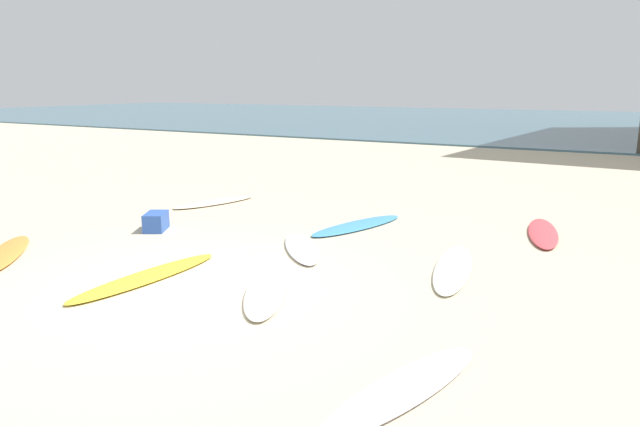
{
  "coord_description": "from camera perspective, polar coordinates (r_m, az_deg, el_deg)",
  "views": [
    {
      "loc": [
        5.18,
        -5.41,
        2.58
      ],
      "look_at": [
        -0.02,
        3.62,
        0.3
      ],
      "focal_mm": 32.85,
      "sensor_mm": 36.0,
      "label": 1
    }
  ],
  "objects": [
    {
      "name": "beach_cooler",
      "position": [
        11.01,
        -15.69,
        -0.81
      ],
      "size": [
        0.59,
        0.67,
        0.33
      ],
      "primitive_type": "cube",
      "rotation": [
        0.0,
        0.0,
        2.1
      ],
      "color": "#2D56B2",
      "rests_on": "ground_plane"
    },
    {
      "name": "surfboard_5",
      "position": [
        13.26,
        -10.23,
        1.07
      ],
      "size": [
        1.09,
        2.16,
        0.07
      ],
      "primitive_type": "ellipsoid",
      "rotation": [
        0.0,
        0.0,
        -0.27
      ],
      "color": "#F6DBC1",
      "rests_on": "ground_plane"
    },
    {
      "name": "surfboard_3",
      "position": [
        10.9,
        3.68,
        -1.21
      ],
      "size": [
        1.15,
        2.43,
        0.06
      ],
      "primitive_type": "ellipsoid",
      "rotation": [
        0.0,
        0.0,
        -0.26
      ],
      "color": "#4295D2",
      "rests_on": "ground_plane"
    },
    {
      "name": "surfboard_8",
      "position": [
        5.31,
        8.25,
        -16.47
      ],
      "size": [
        0.99,
        2.19,
        0.06
      ],
      "primitive_type": "ellipsoid",
      "rotation": [
        0.0,
        0.0,
        2.9
      ],
      "color": "white",
      "rests_on": "ground_plane"
    },
    {
      "name": "surfboard_6",
      "position": [
        8.61,
        12.84,
        -5.2
      ],
      "size": [
        1.02,
        2.51,
        0.06
      ],
      "primitive_type": "ellipsoid",
      "rotation": [
        0.0,
        0.0,
        3.36
      ],
      "color": "silver",
      "rests_on": "ground_plane"
    },
    {
      "name": "ground_plane",
      "position": [
        7.92,
        -13.19,
        -7.01
      ],
      "size": [
        120.0,
        120.0,
        0.0
      ],
      "primitive_type": "plane",
      "color": "beige"
    },
    {
      "name": "surfboard_0",
      "position": [
        9.38,
        -1.82,
        -3.41
      ],
      "size": [
        1.59,
        1.79,
        0.07
      ],
      "primitive_type": "ellipsoid",
      "rotation": [
        0.0,
        0.0,
        0.69
      ],
      "color": "silver",
      "rests_on": "ground_plane"
    },
    {
      "name": "surfboard_2",
      "position": [
        7.48,
        -5.31,
        -7.6
      ],
      "size": [
        1.41,
        1.96,
        0.07
      ],
      "primitive_type": "ellipsoid",
      "rotation": [
        0.0,
        0.0,
        0.52
      ],
      "color": "white",
      "rests_on": "ground_plane"
    },
    {
      "name": "surfboard_7",
      "position": [
        11.03,
        20.89,
        -1.79
      ],
      "size": [
        0.96,
        2.33,
        0.08
      ],
      "primitive_type": "ellipsoid",
      "rotation": [
        0.0,
        0.0,
        0.21
      ],
      "color": "#D6474E",
      "rests_on": "ground_plane"
    },
    {
      "name": "surfboard_4",
      "position": [
        8.35,
        -16.49,
        -5.94
      ],
      "size": [
        0.59,
        2.54,
        0.06
      ],
      "primitive_type": "ellipsoid",
      "rotation": [
        0.0,
        0.0,
        3.1
      ],
      "color": "yellow",
      "rests_on": "ground_plane"
    },
    {
      "name": "ocean_water",
      "position": [
        45.23,
        23.51,
        8.11
      ],
      "size": [
        120.0,
        40.0,
        0.08
      ],
      "primitive_type": "cube",
      "color": "#426675",
      "rests_on": "ground_plane"
    },
    {
      "name": "surfboard_1",
      "position": [
        10.29,
        -28.29,
        -3.48
      ],
      "size": [
        1.88,
        1.91,
        0.07
      ],
      "primitive_type": "ellipsoid",
      "rotation": [
        0.0,
        0.0,
        3.92
      ],
      "color": "orange",
      "rests_on": "ground_plane"
    }
  ]
}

